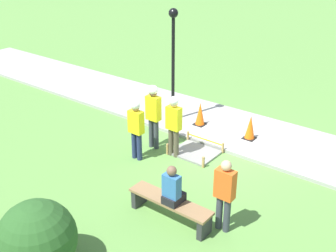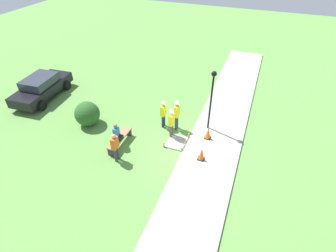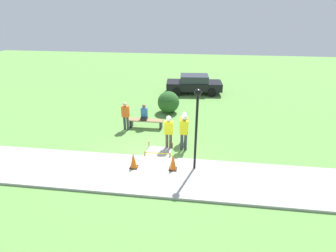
% 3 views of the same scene
% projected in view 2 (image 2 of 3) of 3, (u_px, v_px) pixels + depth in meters
% --- Properties ---
extents(ground_plane, '(60.00, 60.00, 0.00)m').
position_uv_depth(ground_plane, '(185.00, 148.00, 13.64)').
color(ground_plane, '#5B8E42').
extents(sidewalk, '(28.00, 2.76, 0.10)m').
position_uv_depth(sidewalk, '(211.00, 154.00, 13.22)').
color(sidewalk, '#9E9E99').
rests_on(sidewalk, ground_plane).
extents(wet_concrete_patch, '(1.22, 1.03, 0.32)m').
position_uv_depth(wet_concrete_patch, '(176.00, 142.00, 13.97)').
color(wet_concrete_patch, gray).
rests_on(wet_concrete_patch, ground_plane).
extents(traffic_cone_near_patch, '(0.34, 0.34, 0.71)m').
position_uv_depth(traffic_cone_near_patch, '(202.00, 154.00, 12.66)').
color(traffic_cone_near_patch, black).
rests_on(traffic_cone_near_patch, sidewalk).
extents(traffic_cone_far_patch, '(0.34, 0.34, 0.73)m').
position_uv_depth(traffic_cone_far_patch, '(208.00, 133.00, 13.92)').
color(traffic_cone_far_patch, black).
rests_on(traffic_cone_far_patch, sidewalk).
extents(park_bench, '(1.94, 0.44, 0.50)m').
position_uv_depth(park_bench, '(120.00, 139.00, 13.65)').
color(park_bench, '#2D2D33').
rests_on(park_bench, ground_plane).
extents(person_seated_on_bench, '(0.36, 0.44, 0.89)m').
position_uv_depth(person_seated_on_bench, '(117.00, 133.00, 13.29)').
color(person_seated_on_bench, black).
rests_on(person_seated_on_bench, park_bench).
extents(worker_supervisor, '(0.40, 0.24, 1.68)m').
position_uv_depth(worker_supervisor, '(163.00, 112.00, 14.52)').
color(worker_supervisor, navy).
rests_on(worker_supervisor, ground_plane).
extents(worker_assistant, '(0.40, 0.25, 1.73)m').
position_uv_depth(worker_assistant, '(171.00, 121.00, 13.79)').
color(worker_assistant, brown).
rests_on(worker_assistant, ground_plane).
extents(worker_trainee, '(0.40, 0.27, 1.86)m').
position_uv_depth(worker_trainee, '(177.00, 112.00, 14.26)').
color(worker_trainee, '#383D47').
rests_on(worker_trainee, ground_plane).
extents(bystander_in_orange_shirt, '(0.40, 0.22, 1.62)m').
position_uv_depth(bystander_in_orange_shirt, '(115.00, 146.00, 12.42)').
color(bystander_in_orange_shirt, '#383D47').
rests_on(bystander_in_orange_shirt, ground_plane).
extents(lamppost_near, '(0.28, 0.28, 3.48)m').
position_uv_depth(lamppost_near, '(212.00, 92.00, 13.44)').
color(lamppost_near, black).
rests_on(lamppost_near, sidewalk).
extents(parked_car_black, '(4.48, 2.25, 1.47)m').
position_uv_depth(parked_car_black, '(42.00, 87.00, 17.21)').
color(parked_car_black, black).
rests_on(parked_car_black, ground_plane).
extents(shrub_rounded_near, '(1.42, 1.42, 1.42)m').
position_uv_depth(shrub_rounded_near, '(87.00, 114.00, 14.87)').
color(shrub_rounded_near, '#285623').
rests_on(shrub_rounded_near, ground_plane).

